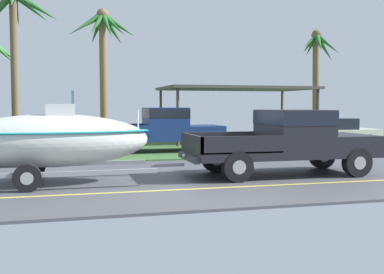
% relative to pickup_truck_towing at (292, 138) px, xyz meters
% --- Properties ---
extents(ground, '(36.00, 22.00, 0.11)m').
position_rel_pickup_truck_towing_xyz_m(ground, '(-2.28, 8.56, -1.04)').
color(ground, '#4C4C51').
extents(pickup_truck_towing, '(5.56, 2.15, 1.84)m').
position_rel_pickup_truck_towing_xyz_m(pickup_truck_towing, '(0.00, 0.00, 0.00)').
color(pickup_truck_towing, black).
rests_on(pickup_truck_towing, ground).
extents(boat_on_trailer, '(6.16, 2.23, 2.34)m').
position_rel_pickup_truck_towing_xyz_m(boat_on_trailer, '(-6.63, -0.00, 0.08)').
color(boat_on_trailer, gray).
rests_on(boat_on_trailer, ground).
extents(parked_pickup_background, '(5.74, 1.98, 1.88)m').
position_rel_pickup_truck_towing_xyz_m(parked_pickup_background, '(-2.29, 7.04, 0.01)').
color(parked_pickup_background, navy).
rests_on(parked_pickup_background, ground).
extents(parked_sedan_near, '(4.41, 1.81, 1.38)m').
position_rel_pickup_truck_towing_xyz_m(parked_sedan_near, '(5.45, 7.15, -0.36)').
color(parked_sedan_near, beige).
rests_on(parked_sedan_near, ground).
extents(carport_awning, '(7.81, 4.63, 2.93)m').
position_rel_pickup_truck_towing_xyz_m(carport_awning, '(2.48, 11.44, 1.77)').
color(carport_awning, '#4C4238').
rests_on(carport_awning, ground).
extents(palm_tree_near_right, '(3.50, 3.43, 6.97)m').
position_rel_pickup_truck_towing_xyz_m(palm_tree_near_right, '(-8.22, 9.24, 4.55)').
color(palm_tree_near_right, brown).
rests_on(palm_tree_near_right, ground).
extents(palm_tree_mid, '(2.76, 2.98, 6.71)m').
position_rel_pickup_truck_towing_xyz_m(palm_tree_mid, '(9.12, 14.78, 3.87)').
color(palm_tree_mid, brown).
rests_on(palm_tree_mid, ground).
extents(palm_tree_far_right, '(3.70, 3.36, 7.09)m').
position_rel_pickup_truck_towing_xyz_m(palm_tree_far_right, '(-4.28, 13.51, 4.38)').
color(palm_tree_far_right, brown).
rests_on(palm_tree_far_right, ground).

